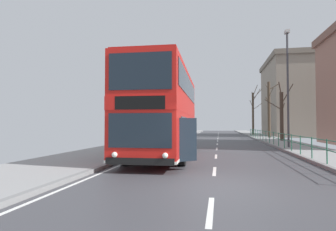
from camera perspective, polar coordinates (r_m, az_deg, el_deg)
The scene contains 8 objects.
ground at distance 8.11m, azimuth 3.93°, elevation -13.85°, with size 15.80×140.00×0.20m.
double_decker_bus_main at distance 14.86m, azimuth -0.67°, elevation 0.63°, with size 3.51×10.77×4.53m.
pedestrian_railing_far_kerb at distance 24.76m, azimuth 20.41°, elevation -3.85°, with size 0.05×31.79×1.00m.
street_lamp_far_side at distance 21.43m, azimuth 23.30°, elevation 6.75°, with size 0.28×0.60×8.24m.
bare_tree_far_00 at distance 36.26m, azimuth 19.98°, elevation 1.32°, with size 1.42×2.55×6.83m.
bare_tree_far_01 at distance 45.35m, azimuth 17.03°, elevation 0.67°, with size 1.92×1.94×7.86m.
bare_tree_far_02 at distance 29.98m, azimuth 22.22°, elevation 0.26°, with size 2.59×2.30×5.95m.
background_building_01 at distance 47.22m, azimuth 26.63°, elevation 3.38°, with size 11.96×13.94×11.69m.
Camera 1 is at (0.19, -7.88, 1.72)m, focal length 29.79 mm.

